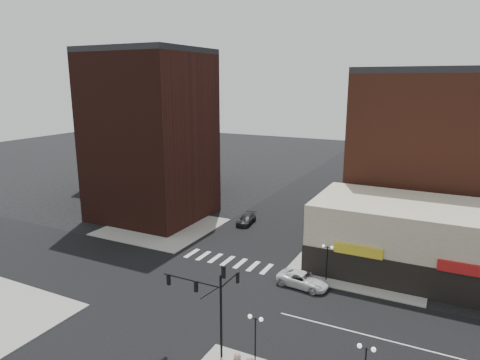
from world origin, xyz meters
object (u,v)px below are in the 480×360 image
at_px(street_lamp_se_b, 366,359).
at_px(white_suv, 303,280).
at_px(dark_sedan_north, 246,220).
at_px(street_lamp_ne, 327,254).
at_px(traffic_signal, 212,295).
at_px(street_lamp_se_a, 255,328).

relative_size(street_lamp_se_b, white_suv, 0.76).
bearing_deg(dark_sedan_north, white_suv, -53.44).
height_order(street_lamp_ne, dark_sedan_north, street_lamp_ne).
relative_size(street_lamp_se_b, street_lamp_ne, 1.00).
bearing_deg(street_lamp_se_b, street_lamp_ne, 113.63).
relative_size(traffic_signal, street_lamp_se_a, 1.87).
bearing_deg(street_lamp_se_a, dark_sedan_north, 117.05).
bearing_deg(traffic_signal, white_suv, 78.40).
xyz_separation_m(street_lamp_se_a, dark_sedan_north, (-15.01, 29.40, -2.60)).
xyz_separation_m(white_suv, dark_sedan_north, (-14.10, 15.36, -0.07)).
distance_m(street_lamp_se_a, street_lamp_ne, 16.03).
bearing_deg(traffic_signal, street_lamp_se_b, -0.82).
xyz_separation_m(traffic_signal, white_suv, (2.85, 13.87, -4.20)).
xyz_separation_m(traffic_signal, dark_sedan_north, (-11.25, 29.23, -4.27)).
distance_m(street_lamp_se_b, white_suv, 16.82).
xyz_separation_m(traffic_signal, street_lamp_se_b, (11.76, -0.17, -1.67)).
bearing_deg(white_suv, street_lamp_se_b, -141.59).
bearing_deg(street_lamp_ne, street_lamp_se_b, -66.37).
bearing_deg(street_lamp_se_a, street_lamp_ne, 86.42).
bearing_deg(traffic_signal, dark_sedan_north, 111.05).
xyz_separation_m(street_lamp_se_b, dark_sedan_north, (-23.01, 29.40, -2.60)).
bearing_deg(dark_sedan_north, street_lamp_se_a, -68.93).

